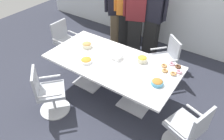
% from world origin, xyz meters
% --- Properties ---
extents(ground_plane, '(10.00, 10.00, 0.01)m').
position_xyz_m(ground_plane, '(0.00, 0.00, -0.01)').
color(ground_plane, '#2D303D').
extents(conference_table, '(2.40, 1.20, 0.75)m').
position_xyz_m(conference_table, '(0.00, 0.00, 0.63)').
color(conference_table, white).
rests_on(conference_table, ground).
extents(office_chair_0, '(0.68, 0.68, 0.91)m').
position_xyz_m(office_chair_0, '(1.59, -0.39, 0.41)').
color(office_chair_0, silver).
rests_on(office_chair_0, ground).
extents(office_chair_1, '(0.76, 0.76, 0.91)m').
position_xyz_m(office_chair_1, '(0.63, 1.02, 0.41)').
color(office_chair_1, silver).
rests_on(office_chair_1, ground).
extents(office_chair_2, '(0.55, 0.55, 0.91)m').
position_xyz_m(office_chair_2, '(-1.59, 0.38, 0.41)').
color(office_chair_2, silver).
rests_on(office_chair_2, ground).
extents(office_chair_3, '(0.76, 0.76, 0.91)m').
position_xyz_m(office_chair_3, '(-0.63, -1.02, 0.41)').
color(office_chair_3, silver).
rests_on(office_chair_3, ground).
extents(person_standing_0, '(0.53, 0.45, 1.72)m').
position_xyz_m(person_standing_0, '(-1.01, 1.67, 0.90)').
color(person_standing_0, brown).
rests_on(person_standing_0, ground).
extents(person_standing_1, '(0.59, 0.38, 1.84)m').
position_xyz_m(person_standing_1, '(-0.75, 1.67, 0.97)').
color(person_standing_1, black).
rests_on(person_standing_1, ground).
extents(person_standing_2, '(0.59, 0.37, 1.82)m').
position_xyz_m(person_standing_2, '(-0.41, 1.55, 0.96)').
color(person_standing_2, black).
rests_on(person_standing_2, ground).
extents(person_standing_3, '(0.61, 0.24, 1.88)m').
position_xyz_m(person_standing_3, '(-0.02, 1.67, 0.99)').
color(person_standing_3, black).
rests_on(person_standing_3, ground).
extents(snack_bowl_cookies, '(0.20, 0.20, 0.11)m').
position_xyz_m(snack_bowl_cookies, '(-0.68, 0.11, 0.80)').
color(snack_bowl_cookies, beige).
rests_on(snack_bowl_cookies, conference_table).
extents(snack_bowl_chips_orange, '(0.21, 0.21, 0.08)m').
position_xyz_m(snack_bowl_chips_orange, '(-0.36, -0.28, 0.79)').
color(snack_bowl_chips_orange, white).
rests_on(snack_bowl_chips_orange, conference_table).
extents(snack_bowl_chips_yellow, '(0.18, 0.18, 0.12)m').
position_xyz_m(snack_bowl_chips_yellow, '(0.45, 0.30, 0.81)').
color(snack_bowl_chips_yellow, beige).
rests_on(snack_bowl_chips_yellow, conference_table).
extents(snack_bowl_pretzels, '(0.19, 0.19, 0.09)m').
position_xyz_m(snack_bowl_pretzels, '(0.93, -0.11, 0.79)').
color(snack_bowl_pretzels, '#4C9EC6').
rests_on(snack_bowl_pretzels, conference_table).
extents(donut_platter, '(0.38, 0.37, 0.04)m').
position_xyz_m(donut_platter, '(0.98, 0.38, 0.77)').
color(donut_platter, white).
rests_on(donut_platter, conference_table).
extents(napkin_pile, '(0.17, 0.17, 0.09)m').
position_xyz_m(napkin_pile, '(0.02, 0.12, 0.79)').
color(napkin_pile, white).
rests_on(napkin_pile, conference_table).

